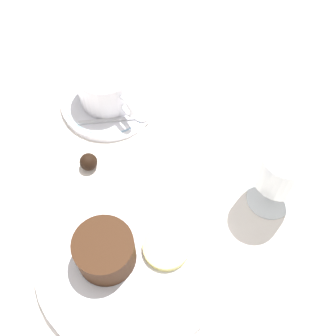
{
  "coord_description": "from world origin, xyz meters",
  "views": [
    {
      "loc": [
        0.17,
        -0.11,
        0.56
      ],
      "look_at": [
        -0.06,
        0.06,
        0.04
      ],
      "focal_mm": 50.0,
      "sensor_mm": 36.0,
      "label": 1
    }
  ],
  "objects_px": {
    "dinner_plate": "(129,260)",
    "wine_glass": "(283,169)",
    "coffee_cup": "(106,84)",
    "dessert_cake": "(105,251)"
  },
  "relations": [
    {
      "from": "dinner_plate",
      "to": "wine_glass",
      "type": "xyz_separation_m",
      "value": [
        0.04,
        0.19,
        0.07
      ]
    },
    {
      "from": "dinner_plate",
      "to": "wine_glass",
      "type": "bearing_deg",
      "value": 77.9
    },
    {
      "from": "dinner_plate",
      "to": "coffee_cup",
      "type": "height_order",
      "value": "coffee_cup"
    },
    {
      "from": "wine_glass",
      "to": "dessert_cake",
      "type": "height_order",
      "value": "wine_glass"
    },
    {
      "from": "dinner_plate",
      "to": "coffee_cup",
      "type": "distance_m",
      "value": 0.25
    },
    {
      "from": "wine_glass",
      "to": "dessert_cake",
      "type": "xyz_separation_m",
      "value": [
        -0.06,
        -0.21,
        -0.04
      ]
    },
    {
      "from": "wine_glass",
      "to": "dessert_cake",
      "type": "bearing_deg",
      "value": -105.29
    },
    {
      "from": "dessert_cake",
      "to": "coffee_cup",
      "type": "bearing_deg",
      "value": 145.53
    },
    {
      "from": "coffee_cup",
      "to": "dessert_cake",
      "type": "xyz_separation_m",
      "value": [
        0.2,
        -0.14,
        -0.0
      ]
    },
    {
      "from": "dessert_cake",
      "to": "dinner_plate",
      "type": "bearing_deg",
      "value": 49.73
    }
  ]
}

